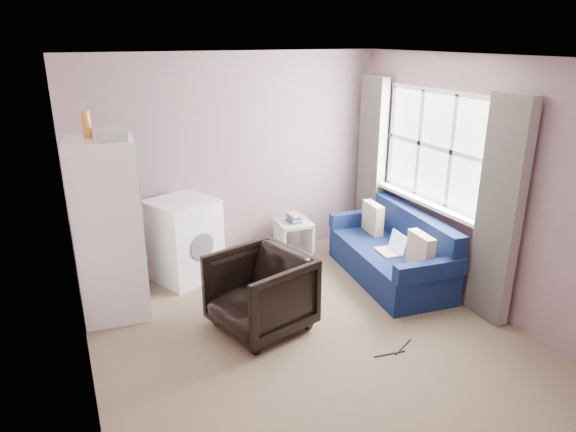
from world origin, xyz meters
name	(u,v)px	position (x,y,z in m)	size (l,w,h in m)	color
room	(314,210)	(0.02, 0.01, 1.25)	(3.84, 4.24, 2.54)	#7B6851
armchair	(260,289)	(-0.36, 0.34, 0.42)	(0.81, 0.76, 0.83)	black
fridge	(109,229)	(-1.56, 1.22, 0.90)	(0.68, 0.67, 2.03)	white
washing_machine	(184,238)	(-0.74, 1.74, 0.49)	(0.86, 0.86, 0.93)	white
side_table	(294,236)	(0.67, 1.77, 0.27)	(0.45, 0.45, 0.57)	#B6B4B1
sofa	(394,255)	(1.44, 0.72, 0.28)	(0.97, 1.81, 0.78)	navy
window_dressing	(425,183)	(1.78, 0.70, 1.11)	(0.17, 2.62, 2.18)	white
floor_cables	(397,350)	(0.60, -0.53, 0.01)	(0.47, 0.15, 0.01)	black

